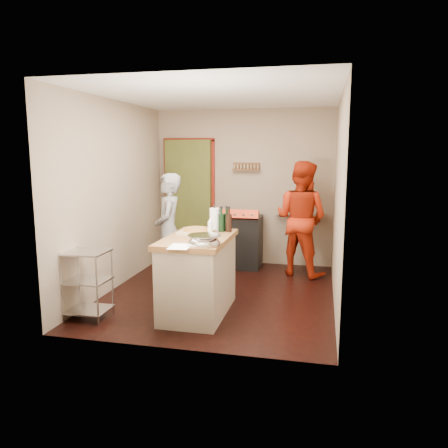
% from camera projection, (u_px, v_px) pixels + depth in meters
% --- Properties ---
extents(floor, '(3.50, 3.50, 0.00)m').
position_uv_depth(floor, '(220.00, 293.00, 5.93)').
color(floor, black).
rests_on(floor, ground).
extents(back_wall, '(3.00, 0.44, 2.60)m').
position_uv_depth(back_wall, '(208.00, 196.00, 7.60)').
color(back_wall, gray).
rests_on(back_wall, ground).
extents(left_wall, '(0.04, 3.50, 2.60)m').
position_uv_depth(left_wall, '(115.00, 196.00, 6.04)').
color(left_wall, gray).
rests_on(left_wall, ground).
extents(right_wall, '(0.04, 3.50, 2.60)m').
position_uv_depth(right_wall, '(338.00, 201.00, 5.39)').
color(right_wall, gray).
rests_on(right_wall, ground).
extents(ceiling, '(3.00, 3.50, 0.02)m').
position_uv_depth(ceiling, '(220.00, 95.00, 5.50)').
color(ceiling, white).
rests_on(ceiling, back_wall).
extents(stove, '(0.60, 0.63, 1.00)m').
position_uv_depth(stove, '(243.00, 240.00, 7.22)').
color(stove, black).
rests_on(stove, ground).
extents(wire_shelving, '(0.48, 0.40, 0.80)m').
position_uv_depth(wire_shelving, '(87.00, 281.00, 4.98)').
color(wire_shelving, silver).
rests_on(wire_shelving, ground).
extents(island, '(0.73, 1.34, 1.23)m').
position_uv_depth(island, '(198.00, 273.00, 5.13)').
color(island, beige).
rests_on(island, ground).
extents(person_stripe, '(0.54, 0.67, 1.61)m').
position_uv_depth(person_stripe, '(169.00, 230.00, 6.17)').
color(person_stripe, '#AEAFB3').
rests_on(person_stripe, ground).
extents(person_red, '(1.06, 0.97, 1.77)m').
position_uv_depth(person_red, '(301.00, 218.00, 6.72)').
color(person_red, '#B1250B').
rests_on(person_red, ground).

